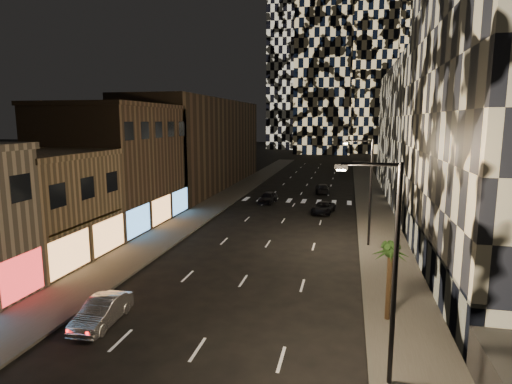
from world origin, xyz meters
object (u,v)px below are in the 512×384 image
at_px(streetlight_near, 389,259).
at_px(car_dark_midlane, 268,197).
at_px(car_silver_parked, 102,312).
at_px(car_dark_rightlane, 323,208).
at_px(car_dark_oncoming, 323,188).
at_px(streetlight_far, 368,185).
at_px(palm_tree, 390,256).

relative_size(streetlight_near, car_dark_midlane, 2.06).
relative_size(car_silver_parked, car_dark_rightlane, 0.92).
relative_size(streetlight_near, car_dark_oncoming, 1.87).
xyz_separation_m(car_dark_oncoming, car_dark_rightlane, (0.94, -14.29, -0.04)).
bearing_deg(car_silver_parked, car_dark_midlane, 83.92).
distance_m(streetlight_far, car_dark_oncoming, 27.94).
bearing_deg(car_dark_oncoming, streetlight_far, 95.51).
distance_m(car_silver_parked, car_dark_oncoming, 45.58).
bearing_deg(streetlight_near, car_silver_parked, 170.66).
height_order(car_silver_parked, car_dark_oncoming, car_silver_parked).
distance_m(streetlight_near, streetlight_far, 20.00).
xyz_separation_m(car_silver_parked, car_dark_oncoming, (8.86, 44.71, -0.02)).
bearing_deg(car_dark_rightlane, streetlight_far, -63.54).
height_order(car_silver_parked, car_dark_rightlane, car_silver_parked).
relative_size(car_dark_oncoming, palm_tree, 1.13).
relative_size(streetlight_far, car_dark_oncoming, 1.87).
height_order(car_dark_midlane, car_dark_oncoming, car_dark_midlane).
bearing_deg(car_dark_rightlane, car_dark_oncoming, 101.36).
height_order(car_silver_parked, car_dark_midlane, car_dark_midlane).
bearing_deg(palm_tree, car_silver_parked, -166.48).
xyz_separation_m(streetlight_far, car_silver_parked, (-14.15, -17.67, -4.64)).
xyz_separation_m(car_dark_oncoming, palm_tree, (5.94, -41.15, 2.97)).
bearing_deg(car_silver_parked, car_dark_oncoming, 76.43).
bearing_deg(car_dark_oncoming, car_dark_midlane, 49.41).
distance_m(car_silver_parked, palm_tree, 15.51).
xyz_separation_m(streetlight_near, streetlight_far, (0.00, 20.00, 0.00)).
bearing_deg(streetlight_far, car_silver_parked, -128.70).
distance_m(streetlight_near, car_dark_oncoming, 47.56).
relative_size(streetlight_far, palm_tree, 2.11).
relative_size(streetlight_near, streetlight_far, 1.00).
bearing_deg(streetlight_near, car_dark_midlane, 107.47).
height_order(car_dark_midlane, car_dark_rightlane, car_dark_midlane).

